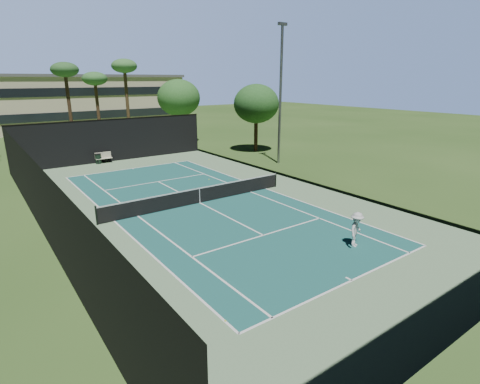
# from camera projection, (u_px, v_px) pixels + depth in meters

# --- Properties ---
(ground) EXTENTS (160.00, 160.00, 0.00)m
(ground) POSITION_uv_depth(u_px,v_px,m) (200.00, 203.00, 23.91)
(ground) COLOR #31521E
(ground) RESTS_ON ground
(apron_slab) EXTENTS (18.00, 32.00, 0.01)m
(apron_slab) POSITION_uv_depth(u_px,v_px,m) (200.00, 203.00, 23.90)
(apron_slab) COLOR #688D63
(apron_slab) RESTS_ON ground
(court_surface) EXTENTS (10.97, 23.77, 0.01)m
(court_surface) POSITION_uv_depth(u_px,v_px,m) (200.00, 203.00, 23.90)
(court_surface) COLOR #1C5955
(court_surface) RESTS_ON ground
(court_lines) EXTENTS (11.07, 23.87, 0.01)m
(court_lines) POSITION_uv_depth(u_px,v_px,m) (200.00, 203.00, 23.90)
(court_lines) COLOR white
(court_lines) RESTS_ON ground
(tennis_net) EXTENTS (12.90, 0.10, 1.10)m
(tennis_net) POSITION_uv_depth(u_px,v_px,m) (200.00, 195.00, 23.74)
(tennis_net) COLOR black
(tennis_net) RESTS_ON ground
(fence) EXTENTS (18.04, 32.05, 4.03)m
(fence) POSITION_uv_depth(u_px,v_px,m) (198.00, 172.00, 23.37)
(fence) COLOR black
(fence) RESTS_ON ground
(player) EXTENTS (1.25, 1.00, 1.69)m
(player) POSITION_uv_depth(u_px,v_px,m) (356.00, 229.00, 17.53)
(player) COLOR silver
(player) RESTS_ON ground
(tennis_ball_a) EXTENTS (0.07, 0.07, 0.07)m
(tennis_ball_a) POSITION_uv_depth(u_px,v_px,m) (225.00, 321.00, 12.21)
(tennis_ball_a) COLOR #C2D530
(tennis_ball_a) RESTS_ON ground
(tennis_ball_b) EXTENTS (0.08, 0.08, 0.08)m
(tennis_ball_b) POSITION_uv_depth(u_px,v_px,m) (163.00, 195.00, 25.46)
(tennis_ball_b) COLOR #ECF337
(tennis_ball_b) RESTS_ON ground
(tennis_ball_c) EXTENTS (0.08, 0.08, 0.08)m
(tennis_ball_c) POSITION_uv_depth(u_px,v_px,m) (209.00, 179.00, 29.39)
(tennis_ball_c) COLOR #CFE534
(tennis_ball_c) RESTS_ON ground
(tennis_ball_d) EXTENTS (0.07, 0.07, 0.07)m
(tennis_ball_d) POSITION_uv_depth(u_px,v_px,m) (117.00, 200.00, 24.44)
(tennis_ball_d) COLOR #C5E634
(tennis_ball_d) RESTS_ON ground
(park_bench) EXTENTS (1.50, 0.45, 1.02)m
(park_bench) POSITION_uv_depth(u_px,v_px,m) (103.00, 157.00, 35.19)
(park_bench) COLOR beige
(park_bench) RESTS_ON ground
(trash_bin) EXTENTS (0.56, 0.56, 0.95)m
(trash_bin) POSITION_uv_depth(u_px,v_px,m) (98.00, 159.00, 34.90)
(trash_bin) COLOR black
(trash_bin) RESTS_ON ground
(palm_a) EXTENTS (2.80, 2.80, 9.32)m
(palm_a) POSITION_uv_depth(u_px,v_px,m) (65.00, 73.00, 39.01)
(palm_a) COLOR #422C1C
(palm_a) RESTS_ON ground
(palm_b) EXTENTS (2.80, 2.80, 8.42)m
(palm_b) POSITION_uv_depth(u_px,v_px,m) (95.00, 81.00, 42.77)
(palm_b) COLOR #4D3421
(palm_b) RESTS_ON ground
(palm_c) EXTENTS (2.80, 2.80, 9.77)m
(palm_c) POSITION_uv_depth(u_px,v_px,m) (125.00, 70.00, 41.49)
(palm_c) COLOR #4F3A22
(palm_c) RESTS_ON ground
(decid_tree_a) EXTENTS (5.12, 5.12, 7.62)m
(decid_tree_a) POSITION_uv_depth(u_px,v_px,m) (179.00, 98.00, 45.00)
(decid_tree_a) COLOR #46301E
(decid_tree_a) RESTS_ON ground
(decid_tree_b) EXTENTS (4.80, 4.80, 7.14)m
(decid_tree_b) POSITION_uv_depth(u_px,v_px,m) (256.00, 104.00, 39.60)
(decid_tree_b) COLOR #41281C
(decid_tree_b) RESTS_ON ground
(campus_building) EXTENTS (40.50, 12.50, 8.30)m
(campus_building) POSITION_uv_depth(u_px,v_px,m) (51.00, 102.00, 58.32)
(campus_building) COLOR beige
(campus_building) RESTS_ON ground
(light_pole) EXTENTS (0.90, 0.25, 12.22)m
(light_pole) POSITION_uv_depth(u_px,v_px,m) (280.00, 92.00, 33.43)
(light_pole) COLOR gray
(light_pole) RESTS_ON ground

